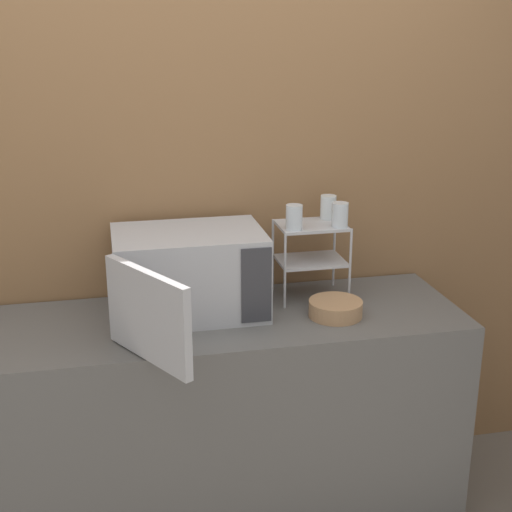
{
  "coord_description": "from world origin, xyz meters",
  "views": [
    {
      "loc": [
        -0.35,
        -2.18,
        1.97
      ],
      "look_at": [
        0.2,
        0.34,
        1.12
      ],
      "focal_mm": 50.0,
      "sensor_mm": 36.0,
      "label": 1
    }
  ],
  "objects": [
    {
      "name": "microwave",
      "position": [
        -0.07,
        0.37,
        1.06
      ],
      "size": [
        0.59,
        0.79,
        0.32
      ],
      "color": "#ADADB2",
      "rests_on": "counter"
    },
    {
      "name": "dish_rack",
      "position": [
        0.45,
        0.45,
        1.12
      ],
      "size": [
        0.28,
        0.21,
        0.31
      ],
      "color": "#B2B2B7",
      "rests_on": "counter"
    },
    {
      "name": "glass_front_left",
      "position": [
        0.36,
        0.39,
        1.25
      ],
      "size": [
        0.06,
        0.06,
        0.1
      ],
      "color": "silver",
      "rests_on": "dish_rack"
    },
    {
      "name": "bowl",
      "position": [
        0.48,
        0.23,
        0.93
      ],
      "size": [
        0.21,
        0.21,
        0.06
      ],
      "color": "#AD7F56",
      "rests_on": "counter"
    },
    {
      "name": "wall_back",
      "position": [
        0.0,
        0.66,
        1.3
      ],
      "size": [
        8.0,
        0.06,
        2.6
      ],
      "color": "olive",
      "rests_on": "ground_plane"
    },
    {
      "name": "glass_back_right",
      "position": [
        0.54,
        0.52,
        1.25
      ],
      "size": [
        0.06,
        0.06,
        0.1
      ],
      "color": "silver",
      "rests_on": "dish_rack"
    },
    {
      "name": "glass_front_right",
      "position": [
        0.54,
        0.39,
        1.25
      ],
      "size": [
        0.06,
        0.06,
        0.1
      ],
      "color": "silver",
      "rests_on": "dish_rack"
    },
    {
      "name": "counter",
      "position": [
        0.0,
        0.31,
        0.45
      ],
      "size": [
        1.98,
        0.62,
        0.9
      ],
      "color": "#595654",
      "rests_on": "ground_plane"
    }
  ]
}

